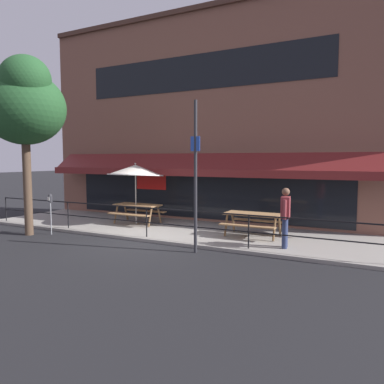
{
  "coord_description": "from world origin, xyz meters",
  "views": [
    {
      "loc": [
        6.8,
        -9.63,
        2.62
      ],
      "look_at": [
        0.98,
        1.6,
        1.5
      ],
      "focal_mm": 35.0,
      "sensor_mm": 36.0,
      "label": 1
    }
  ],
  "objects_px": {
    "patio_umbrella_left": "(135,170)",
    "pedestrian_walking": "(285,214)",
    "picnic_table_centre": "(253,218)",
    "street_sign_pole": "(196,176)",
    "picnic_table_left": "(137,208)",
    "street_tree_curbside": "(25,104)",
    "parking_meter_near": "(50,202)"
  },
  "relations": [
    {
      "from": "picnic_table_centre",
      "to": "street_sign_pole",
      "type": "xyz_separation_m",
      "value": [
        -0.88,
        -2.39,
        1.46
      ]
    },
    {
      "from": "parking_meter_near",
      "to": "picnic_table_left",
      "type": "bearing_deg",
      "value": 57.35
    },
    {
      "from": "street_tree_curbside",
      "to": "picnic_table_centre",
      "type": "bearing_deg",
      "value": 22.41
    },
    {
      "from": "pedestrian_walking",
      "to": "parking_meter_near",
      "type": "xyz_separation_m",
      "value": [
        -7.77,
        -1.37,
        0.09
      ]
    },
    {
      "from": "picnic_table_left",
      "to": "street_sign_pole",
      "type": "xyz_separation_m",
      "value": [
        3.87,
        -2.64,
        1.46
      ]
    },
    {
      "from": "patio_umbrella_left",
      "to": "street_sign_pole",
      "type": "relative_size",
      "value": 0.56
    },
    {
      "from": "street_sign_pole",
      "to": "picnic_table_centre",
      "type": "bearing_deg",
      "value": 69.88
    },
    {
      "from": "pedestrian_walking",
      "to": "street_tree_curbside",
      "type": "relative_size",
      "value": 0.29
    },
    {
      "from": "patio_umbrella_left",
      "to": "street_sign_pole",
      "type": "bearing_deg",
      "value": -33.29
    },
    {
      "from": "picnic_table_left",
      "to": "parking_meter_near",
      "type": "bearing_deg",
      "value": -122.65
    },
    {
      "from": "picnic_table_centre",
      "to": "pedestrian_walking",
      "type": "xyz_separation_m",
      "value": [
        1.31,
        -1.08,
        0.35
      ]
    },
    {
      "from": "patio_umbrella_left",
      "to": "parking_meter_near",
      "type": "bearing_deg",
      "value": -123.63
    },
    {
      "from": "patio_umbrella_left",
      "to": "parking_meter_near",
      "type": "relative_size",
      "value": 1.67
    },
    {
      "from": "street_sign_pole",
      "to": "parking_meter_near",
      "type": "bearing_deg",
      "value": -179.44
    },
    {
      "from": "street_tree_curbside",
      "to": "picnic_table_left",
      "type": "bearing_deg",
      "value": 54.1
    },
    {
      "from": "street_tree_curbside",
      "to": "patio_umbrella_left",
      "type": "bearing_deg",
      "value": 53.23
    },
    {
      "from": "pedestrian_walking",
      "to": "street_sign_pole",
      "type": "distance_m",
      "value": 2.78
    },
    {
      "from": "patio_umbrella_left",
      "to": "street_tree_curbside",
      "type": "xyz_separation_m",
      "value": [
        -2.27,
        -3.04,
        2.26
      ]
    },
    {
      "from": "picnic_table_centre",
      "to": "patio_umbrella_left",
      "type": "bearing_deg",
      "value": 178.2
    },
    {
      "from": "parking_meter_near",
      "to": "street_tree_curbside",
      "type": "bearing_deg",
      "value": -140.72
    },
    {
      "from": "picnic_table_centre",
      "to": "parking_meter_near",
      "type": "xyz_separation_m",
      "value": [
        -6.47,
        -2.44,
        0.44
      ]
    },
    {
      "from": "picnic_table_centre",
      "to": "patio_umbrella_left",
      "type": "relative_size",
      "value": 0.76
    },
    {
      "from": "picnic_table_centre",
      "to": "patio_umbrella_left",
      "type": "height_order",
      "value": "patio_umbrella_left"
    },
    {
      "from": "patio_umbrella_left",
      "to": "pedestrian_walking",
      "type": "height_order",
      "value": "patio_umbrella_left"
    },
    {
      "from": "picnic_table_left",
      "to": "street_tree_curbside",
      "type": "bearing_deg",
      "value": -125.9
    },
    {
      "from": "street_sign_pole",
      "to": "picnic_table_left",
      "type": "bearing_deg",
      "value": 145.69
    },
    {
      "from": "patio_umbrella_left",
      "to": "street_tree_curbside",
      "type": "height_order",
      "value": "street_tree_curbside"
    },
    {
      "from": "picnic_table_centre",
      "to": "street_sign_pole",
      "type": "distance_m",
      "value": 2.93
    },
    {
      "from": "picnic_table_left",
      "to": "pedestrian_walking",
      "type": "relative_size",
      "value": 1.05
    },
    {
      "from": "street_sign_pole",
      "to": "street_tree_curbside",
      "type": "relative_size",
      "value": 0.71
    },
    {
      "from": "pedestrian_walking",
      "to": "parking_meter_near",
      "type": "height_order",
      "value": "pedestrian_walking"
    },
    {
      "from": "patio_umbrella_left",
      "to": "pedestrian_walking",
      "type": "bearing_deg",
      "value": -11.45
    }
  ]
}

